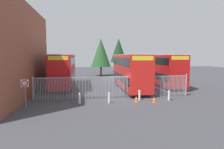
# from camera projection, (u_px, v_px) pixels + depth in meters

# --- Properties ---
(ground_plane) EXTENTS (100.00, 100.00, 0.00)m
(ground_plane) POSITION_uv_depth(u_px,v_px,m) (108.00, 86.00, 27.12)
(ground_plane) COLOR #3D3D42
(palisade_fence) EXTENTS (15.59, 0.14, 2.35)m
(palisade_fence) POSITION_uv_depth(u_px,v_px,m) (114.00, 86.00, 19.07)
(palisade_fence) COLOR gray
(palisade_fence) RESTS_ON ground
(double_decker_bus_near_gate) EXTENTS (2.54, 10.81, 4.42)m
(double_decker_bus_near_gate) POSITION_uv_depth(u_px,v_px,m) (130.00, 70.00, 24.01)
(double_decker_bus_near_gate) COLOR red
(double_decker_bus_near_gate) RESTS_ON ground
(double_decker_bus_behind_fence_left) EXTENTS (2.54, 10.81, 4.42)m
(double_decker_bus_behind_fence_left) POSITION_uv_depth(u_px,v_px,m) (161.00, 69.00, 27.36)
(double_decker_bus_behind_fence_left) COLOR red
(double_decker_bus_behind_fence_left) RESTS_ON ground
(double_decker_bus_behind_fence_right) EXTENTS (2.54, 10.81, 4.42)m
(double_decker_bus_behind_fence_right) POSITION_uv_depth(u_px,v_px,m) (64.00, 69.00, 25.92)
(double_decker_bus_behind_fence_right) COLOR red
(double_decker_bus_behind_fence_right) RESTS_ON ground
(bollard_near_left) EXTENTS (0.20, 0.20, 0.95)m
(bollard_near_left) POSITION_uv_depth(u_px,v_px,m) (79.00, 98.00, 16.86)
(bollard_near_left) COLOR silver
(bollard_near_left) RESTS_ON ground
(bollard_center_front) EXTENTS (0.20, 0.20, 0.95)m
(bollard_center_front) POSITION_uv_depth(u_px,v_px,m) (109.00, 98.00, 17.09)
(bollard_center_front) COLOR silver
(bollard_center_front) RESTS_ON ground
(bollard_near_right) EXTENTS (0.20, 0.20, 0.95)m
(bollard_near_right) POSITION_uv_depth(u_px,v_px,m) (139.00, 95.00, 18.24)
(bollard_near_right) COLOR silver
(bollard_near_right) RESTS_ON ground
(bollard_far_right) EXTENTS (0.20, 0.20, 0.95)m
(bollard_far_right) POSITION_uv_depth(u_px,v_px,m) (169.00, 95.00, 18.10)
(bollard_far_right) COLOR silver
(bollard_far_right) RESTS_ON ground
(traffic_cone_by_gate) EXTENTS (0.34, 0.34, 0.59)m
(traffic_cone_by_gate) POSITION_uv_depth(u_px,v_px,m) (154.00, 100.00, 17.23)
(traffic_cone_by_gate) COLOR orange
(traffic_cone_by_gate) RESTS_ON ground
(traffic_cone_mid_forecourt) EXTENTS (0.34, 0.34, 0.59)m
(traffic_cone_mid_forecourt) POSITION_uv_depth(u_px,v_px,m) (136.00, 99.00, 17.42)
(traffic_cone_mid_forecourt) COLOR orange
(traffic_cone_mid_forecourt) RESTS_ON ground
(speed_limit_sign_post) EXTENTS (0.60, 0.14, 2.40)m
(speed_limit_sign_post) POSITION_uv_depth(u_px,v_px,m) (25.00, 87.00, 15.10)
(speed_limit_sign_post) COLOR slate
(speed_limit_sign_post) RESTS_ON ground
(tree_tall_back) EXTENTS (4.20, 4.20, 8.00)m
(tree_tall_back) POSITION_uv_depth(u_px,v_px,m) (101.00, 53.00, 40.79)
(tree_tall_back) COLOR #4C3823
(tree_tall_back) RESTS_ON ground
(tree_short_side) EXTENTS (4.12, 4.12, 8.64)m
(tree_short_side) POSITION_uv_depth(u_px,v_px,m) (119.00, 50.00, 47.95)
(tree_short_side) COLOR #4C3823
(tree_short_side) RESTS_ON ground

